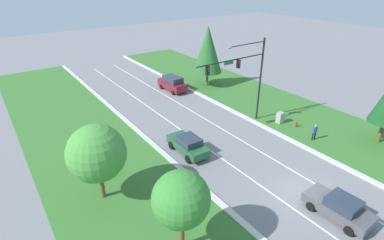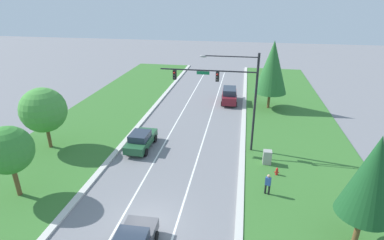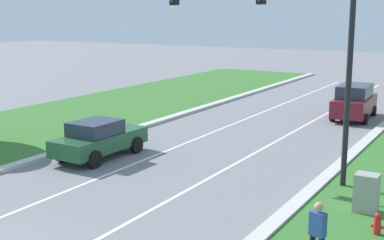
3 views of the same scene
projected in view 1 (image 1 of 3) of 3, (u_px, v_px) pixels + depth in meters
The scene contains 16 objects.
ground_plane at pixel (304, 195), 21.94m from camera, with size 160.00×160.00×0.00m, color slate.
curb_strip_right at pixel (347, 168), 24.83m from camera, with size 0.50×90.00×0.15m.
curb_strip_left at pixel (249, 229), 18.98m from camera, with size 0.50×90.00×0.15m.
grass_verge_right at pixel (378, 149), 27.56m from camera, with size 10.00×90.00×0.08m.
lane_stripe_inner_left at pixel (289, 205), 21.01m from camera, with size 0.14×81.00×0.01m.
lane_stripe_inner_right at pixel (319, 186), 22.87m from camera, with size 0.14×81.00×0.01m.
traffic_signal_mast at pixel (246, 71), 29.50m from camera, with size 8.39×0.41×8.92m.
burgundy_suv at pixel (172, 83), 40.90m from camera, with size 2.21×4.71×2.01m.
forest_sedan at pixel (188, 145), 26.77m from camera, with size 2.05×4.52×1.64m.
graphite_sedan at pixel (339, 207), 19.73m from camera, with size 2.19×4.39×1.57m.
utility_cabinet at pixel (280, 118), 32.07m from camera, with size 0.70×0.60×1.28m.
pedestrian at pixel (315, 132), 28.69m from camera, with size 0.43×0.33×1.69m.
fire_hydrant at pixel (296, 124), 31.36m from camera, with size 0.34×0.20×0.70m.
oak_near_left_tree at pixel (181, 200), 16.18m from camera, with size 3.28×3.28×5.31m.
conifer_far_right_tree at pixel (208, 49), 40.63m from camera, with size 3.93×3.93×8.40m.
oak_far_left_tree at pixel (97, 153), 20.10m from camera, with size 4.03×4.03×5.79m.
Camera 1 is at (-16.67, -9.25, 14.72)m, focal length 28.00 mm.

